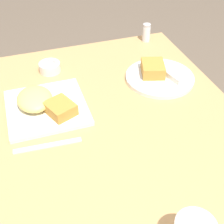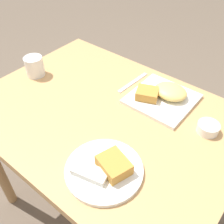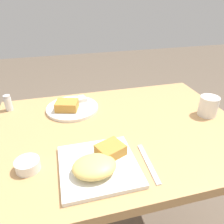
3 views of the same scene
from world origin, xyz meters
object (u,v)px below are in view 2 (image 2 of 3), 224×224
(sauce_ramekin, at_px, (208,128))
(coffee_mug, at_px, (35,66))
(plate_oval_far, at_px, (105,169))
(plate_square_near, at_px, (163,95))
(butter_knife, at_px, (133,82))

(sauce_ramekin, height_order, coffee_mug, coffee_mug)
(coffee_mug, bearing_deg, sauce_ramekin, -168.48)
(plate_oval_far, relative_size, coffee_mug, 2.73)
(sauce_ramekin, bearing_deg, plate_square_near, -14.41)
(plate_oval_far, bearing_deg, butter_knife, -64.47)
(sauce_ramekin, bearing_deg, plate_oval_far, 64.64)
(sauce_ramekin, distance_m, coffee_mug, 0.77)
(plate_oval_far, bearing_deg, sauce_ramekin, -115.36)
(sauce_ramekin, relative_size, butter_knife, 0.41)
(sauce_ramekin, bearing_deg, coffee_mug, 11.52)
(butter_knife, bearing_deg, plate_oval_far, 29.05)
(plate_oval_far, xyz_separation_m, butter_knife, (0.21, -0.43, -0.01))
(plate_square_near, height_order, plate_oval_far, plate_square_near)
(plate_oval_far, xyz_separation_m, coffee_mug, (0.59, -0.21, 0.03))
(plate_oval_far, bearing_deg, plate_square_near, -83.81)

